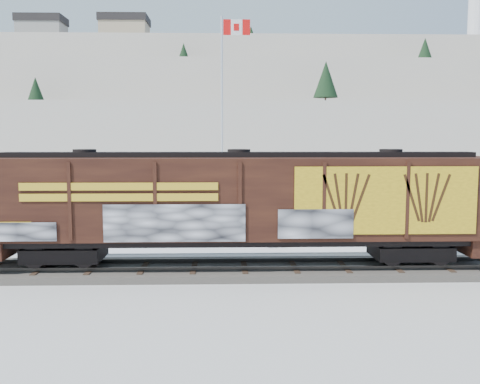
{
  "coord_description": "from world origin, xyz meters",
  "views": [
    {
      "loc": [
        1.25,
        -21.07,
        5.44
      ],
      "look_at": [
        1.92,
        3.0,
        2.96
      ],
      "focal_mm": 40.0,
      "sensor_mm": 36.0,
      "label": 1
    }
  ],
  "objects_px": {
    "hopper_railcar": "(239,201)",
    "car_white": "(301,230)",
    "flagpole": "(224,143)",
    "car_dark": "(232,228)"
  },
  "relations": [
    {
      "from": "hopper_railcar",
      "to": "car_white",
      "type": "distance_m",
      "value": 6.84
    },
    {
      "from": "flagpole",
      "to": "car_white",
      "type": "bearing_deg",
      "value": -66.24
    },
    {
      "from": "hopper_railcar",
      "to": "car_dark",
      "type": "height_order",
      "value": "hopper_railcar"
    },
    {
      "from": "hopper_railcar",
      "to": "car_white",
      "type": "xyz_separation_m",
      "value": [
        3.3,
        5.59,
        -2.15
      ]
    },
    {
      "from": "car_white",
      "to": "hopper_railcar",
      "type": "bearing_deg",
      "value": 139.66
    },
    {
      "from": "car_white",
      "to": "car_dark",
      "type": "xyz_separation_m",
      "value": [
        -3.48,
        0.76,
        -0.04
      ]
    },
    {
      "from": "flagpole",
      "to": "hopper_railcar",
      "type": "bearing_deg",
      "value": -87.47
    },
    {
      "from": "hopper_railcar",
      "to": "flagpole",
      "type": "height_order",
      "value": "flagpole"
    },
    {
      "from": "car_white",
      "to": "car_dark",
      "type": "distance_m",
      "value": 3.56
    },
    {
      "from": "car_white",
      "to": "flagpole",
      "type": "bearing_deg",
      "value": 13.94
    }
  ]
}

